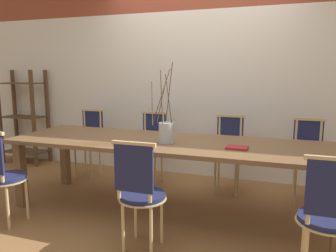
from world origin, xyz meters
TOP-DOWN VIEW (x-y plane):
  - ground_plane at (0.00, 0.00)m, footprint 16.00×16.00m
  - wall_rear at (0.00, 1.29)m, footprint 12.00×0.06m
  - dining_table at (0.00, 0.00)m, footprint 3.22×0.97m
  - chair_near_leftend at (-1.35, -0.78)m, footprint 0.39×0.39m
  - chair_near_left at (0.03, -0.78)m, footprint 0.39×0.39m
  - chair_near_center at (1.36, -0.78)m, footprint 0.39×0.39m
  - chair_far_leftend at (-1.40, 0.78)m, footprint 0.39×0.39m
  - chair_far_left at (-0.49, 0.78)m, footprint 0.39×0.39m
  - chair_far_center at (0.49, 0.78)m, footprint 0.39×0.39m
  - chair_far_right at (1.35, 0.78)m, footprint 0.39×0.39m
  - vase_centerpiece at (0.01, -0.09)m, footprint 0.26×0.32m
  - book_stack at (0.69, -0.11)m, footprint 0.20×0.16m
  - shelving_rack at (-2.72, 1.04)m, footprint 0.68×0.36m

SIDE VIEW (x-z plane):
  - ground_plane at x=0.00m, z-range 0.00..0.00m
  - chair_near_leftend at x=-1.35m, z-range 0.04..0.95m
  - chair_near_left at x=0.03m, z-range 0.04..0.95m
  - chair_near_center at x=1.36m, z-range 0.04..0.95m
  - chair_far_leftend at x=-1.40m, z-range 0.04..0.95m
  - chair_far_left at x=-0.49m, z-range 0.04..0.95m
  - chair_far_center at x=0.49m, z-range 0.04..0.95m
  - chair_far_right at x=1.35m, z-range 0.04..0.95m
  - dining_table at x=0.00m, z-range 0.29..1.03m
  - shelving_rack at x=-2.72m, z-range 0.00..1.44m
  - book_stack at x=0.69m, z-range 0.74..0.75m
  - vase_centerpiece at x=0.01m, z-range 0.46..1.23m
  - wall_rear at x=0.00m, z-range 0.00..3.20m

